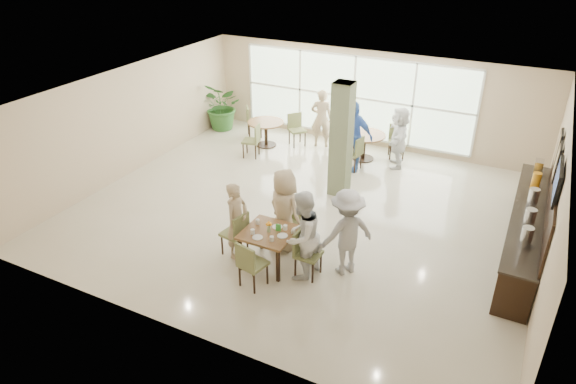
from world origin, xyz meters
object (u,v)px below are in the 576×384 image
at_px(potted_plant, 223,106).
at_px(teen_far, 284,210).
at_px(round_table_left, 266,127).
at_px(teen_standing, 347,232).
at_px(teen_right, 302,235).
at_px(adult_a, 352,136).
at_px(round_table_right, 364,140).
at_px(main_table, 269,236).
at_px(adult_standing, 321,118).
at_px(teen_left, 237,221).
at_px(adult_b, 399,137).
at_px(buffet_counter, 527,228).

xyz_separation_m(potted_plant, teen_far, (4.83, -5.14, 0.11)).
xyz_separation_m(round_table_left, teen_standing, (4.37, -4.79, 0.30)).
distance_m(teen_right, teen_standing, 0.84).
distance_m(teen_far, teen_standing, 1.43).
relative_size(teen_standing, adult_a, 0.91).
bearing_deg(potted_plant, round_table_right, -2.28).
relative_size(main_table, teen_standing, 0.56).
relative_size(teen_far, teen_right, 1.00).
height_order(main_table, adult_standing, adult_standing).
relative_size(potted_plant, teen_standing, 0.88).
height_order(round_table_right, potted_plant, potted_plant).
relative_size(teen_left, adult_b, 0.95).
height_order(main_table, teen_standing, teen_standing).
bearing_deg(teen_left, round_table_left, 26.98).
bearing_deg(adult_a, buffet_counter, -25.83).
relative_size(main_table, buffet_counter, 0.21).
xyz_separation_m(teen_far, teen_standing, (1.41, -0.22, -0.01)).
distance_m(teen_standing, adult_standing, 6.21).
relative_size(round_table_left, adult_a, 0.57).
xyz_separation_m(round_table_left, teen_right, (3.69, -5.27, 0.31)).
xyz_separation_m(round_table_right, buffet_counter, (4.44, -2.90, -0.03)).
bearing_deg(round_table_right, potted_plant, 177.72).
bearing_deg(adult_standing, potted_plant, -15.51).
height_order(teen_right, adult_standing, teen_right).
height_order(main_table, potted_plant, potted_plant).
bearing_deg(main_table, teen_standing, 18.20).
height_order(adult_a, adult_b, adult_a).
distance_m(teen_right, adult_b, 5.62).
xyz_separation_m(round_table_right, teen_left, (-0.67, -5.62, 0.21)).
distance_m(adult_a, adult_standing, 1.77).
bearing_deg(teen_far, potted_plant, -24.31).
distance_m(potted_plant, adult_standing, 3.35).
bearing_deg(teen_standing, teen_left, -38.11).
relative_size(round_table_left, buffet_counter, 0.23).
relative_size(buffet_counter, teen_standing, 2.70).
bearing_deg(teen_left, buffet_counter, -58.41).
bearing_deg(adult_b, potted_plant, -107.20).
bearing_deg(main_table, potted_plant, 129.83).
xyz_separation_m(round_table_right, teen_far, (0.03, -4.94, 0.29)).
distance_m(teen_far, adult_b, 5.01).
relative_size(teen_far, adult_a, 0.92).
distance_m(buffet_counter, teen_standing, 3.77).
xyz_separation_m(teen_left, adult_standing, (-0.79, 5.94, 0.07)).
relative_size(teen_left, teen_far, 0.91).
bearing_deg(buffet_counter, teen_far, -155.17).
relative_size(main_table, adult_b, 0.58).
distance_m(buffet_counter, teen_far, 4.87).
relative_size(teen_left, adult_standing, 0.92).
xyz_separation_m(teen_left, teen_right, (1.42, -0.03, 0.08)).
xyz_separation_m(main_table, potted_plant, (-4.85, 5.81, 0.11)).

